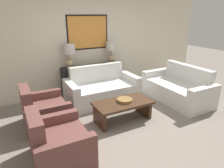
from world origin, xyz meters
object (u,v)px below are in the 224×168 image
at_px(table_lamp_left, 69,53).
at_px(table_lamp_right, 111,49).
at_px(couch_by_back_wall, 102,90).
at_px(decorative_bowl, 125,100).
at_px(couch_by_side, 177,89).
at_px(armchair_near_back_wall, 44,112).
at_px(coffee_table, 123,107).
at_px(console_table, 92,79).
at_px(armchair_near_camera, 58,144).

bearing_deg(table_lamp_left, table_lamp_right, 0.00).
bearing_deg(couch_by_back_wall, table_lamp_left, 134.27).
distance_m(couch_by_back_wall, decorative_bowl, 1.15).
bearing_deg(table_lamp_left, couch_by_side, -32.27).
xyz_separation_m(table_lamp_right, decorative_bowl, (-0.62, -1.78, -0.76)).
height_order(table_lamp_left, armchair_near_back_wall, table_lamp_left).
bearing_deg(coffee_table, table_lamp_right, 69.45).
bearing_deg(decorative_bowl, table_lamp_left, 109.28).
relative_size(table_lamp_left, couch_by_back_wall, 0.35).
distance_m(table_lamp_right, coffee_table, 2.11).
bearing_deg(table_lamp_right, couch_by_back_wall, -134.27).
distance_m(console_table, couch_by_side, 2.35).
xyz_separation_m(console_table, armchair_near_camera, (-1.57, -2.37, -0.12)).
relative_size(couch_by_side, coffee_table, 1.50).
height_order(couch_by_side, decorative_bowl, couch_by_side).
distance_m(coffee_table, armchair_near_back_wall, 1.63).
bearing_deg(table_lamp_right, armchair_near_back_wall, -151.46).
relative_size(table_lamp_right, armchair_near_camera, 0.65).
xyz_separation_m(couch_by_back_wall, couch_by_side, (1.79, -0.89, 0.00)).
bearing_deg(armchair_near_back_wall, table_lamp_right, 28.54).
height_order(coffee_table, armchair_near_back_wall, armchair_near_back_wall).
distance_m(console_table, armchair_near_back_wall, 1.97).
bearing_deg(coffee_table, console_table, 88.43).
height_order(console_table, decorative_bowl, console_table).
bearing_deg(table_lamp_right, coffee_table, -110.55).
height_order(armchair_near_back_wall, armchair_near_camera, same).
height_order(coffee_table, armchair_near_camera, armchair_near_camera).
height_order(table_lamp_left, coffee_table, table_lamp_left).
xyz_separation_m(coffee_table, decorative_bowl, (0.05, 0.01, 0.14)).
distance_m(couch_by_side, armchair_near_camera, 3.46).
relative_size(table_lamp_right, armchair_near_back_wall, 0.65).
height_order(decorative_bowl, armchair_near_camera, armchair_near_camera).
relative_size(decorative_bowl, armchair_near_camera, 0.34).
relative_size(console_table, armchair_near_camera, 1.75).
bearing_deg(coffee_table, armchair_near_back_wall, 158.70).
xyz_separation_m(console_table, table_lamp_left, (-0.62, 0.00, 0.81)).
distance_m(table_lamp_left, armchair_near_back_wall, 1.78).
xyz_separation_m(couch_by_back_wall, armchair_near_camera, (-1.57, -1.74, -0.02)).
bearing_deg(armchair_near_back_wall, couch_by_side, -5.65).
relative_size(decorative_bowl, armchair_near_back_wall, 0.34).
bearing_deg(decorative_bowl, console_table, 90.08).
relative_size(table_lamp_left, decorative_bowl, 1.93).
distance_m(table_lamp_right, armchair_near_camera, 3.36).
bearing_deg(decorative_bowl, couch_by_side, 8.13).
xyz_separation_m(table_lamp_left, couch_by_back_wall, (0.62, -0.64, -0.91)).
relative_size(couch_by_back_wall, armchair_near_camera, 1.88).
bearing_deg(table_lamp_left, console_table, -0.00).
height_order(couch_by_side, armchair_near_back_wall, couch_by_side).
distance_m(table_lamp_right, armchair_near_back_wall, 2.66).
bearing_deg(couch_by_side, table_lamp_left, 147.73).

